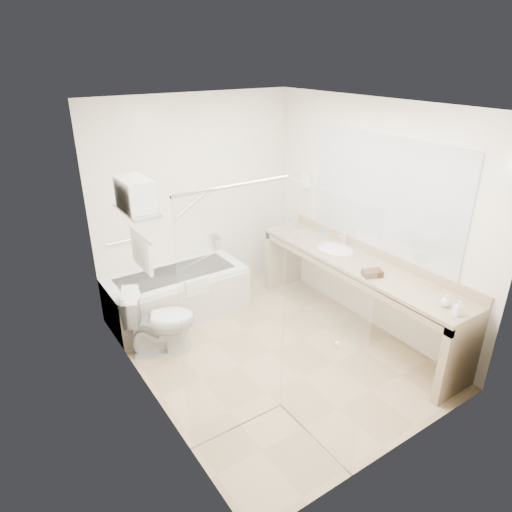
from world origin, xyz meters
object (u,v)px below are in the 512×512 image
vanity_counter (357,278)px  toilet (160,321)px  amenity_basket (372,273)px  bathtub (177,294)px  water_bottle_left (319,239)px

vanity_counter → toilet: bearing=157.3°
toilet → amenity_basket: amenity_basket is taller
bathtub → toilet: size_ratio=2.20×
vanity_counter → amenity_basket: size_ratio=14.33×
vanity_counter → water_bottle_left: bearing=99.4°
bathtub → toilet: (-0.45, -0.56, 0.08)m
vanity_counter → water_bottle_left: (-0.09, 0.55, 0.31)m
vanity_counter → toilet: size_ratio=3.72×
vanity_counter → toilet: (-1.97, 0.83, -0.28)m
bathtub → water_bottle_left: 1.79m
bathtub → vanity_counter: (1.52, -1.39, 0.36)m
toilet → amenity_basket: bearing=-99.3°
toilet → bathtub: bearing=-15.8°
bathtub → amenity_basket: size_ratio=8.49×
vanity_counter → amenity_basket: 0.43m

